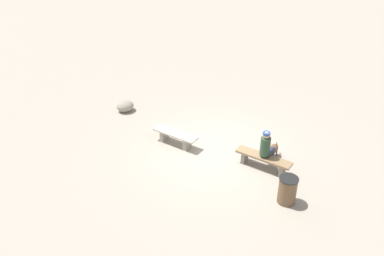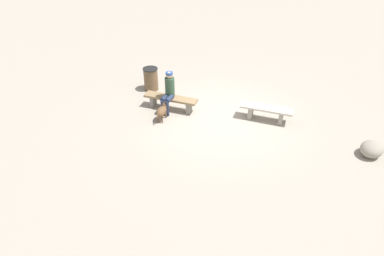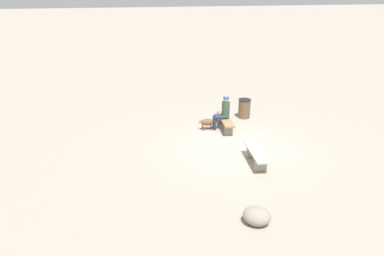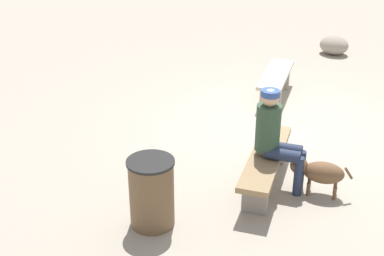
{
  "view_description": "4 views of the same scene",
  "coord_description": "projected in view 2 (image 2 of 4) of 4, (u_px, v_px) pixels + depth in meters",
  "views": [
    {
      "loc": [
        3.93,
        -10.65,
        7.79
      ],
      "look_at": [
        -0.86,
        0.14,
        0.6
      ],
      "focal_mm": 39.6,
      "sensor_mm": 36.0,
      "label": 1
    },
    {
      "loc": [
        -0.64,
        8.73,
        5.5
      ],
      "look_at": [
        0.7,
        1.31,
        0.4
      ],
      "focal_mm": 30.8,
      "sensor_mm": 36.0,
      "label": 2
    },
    {
      "loc": [
        -10.14,
        4.42,
        5.05
      ],
      "look_at": [
        -0.03,
        1.58,
        0.88
      ],
      "focal_mm": 32.68,
      "sensor_mm": 36.0,
      "label": 3
    },
    {
      "loc": [
        7.33,
        -0.33,
        3.49
      ],
      "look_at": [
        1.28,
        -1.23,
        0.54
      ],
      "focal_mm": 48.04,
      "sensor_mm": 36.0,
      "label": 4
    }
  ],
  "objects": [
    {
      "name": "bench_right",
      "position": [
        171.0,
        100.0,
        10.55
      ],
      "size": [
        1.78,
        0.65,
        0.44
      ],
      "rotation": [
        0.0,
        0.0,
        -0.16
      ],
      "color": "gray",
      "rests_on": "ground"
    },
    {
      "name": "ground",
      "position": [
        221.0,
        118.0,
        10.31
      ],
      "size": [
        210.0,
        210.0,
        0.06
      ],
      "primitive_type": "cube",
      "color": "#9E9384"
    },
    {
      "name": "seated_person",
      "position": [
        169.0,
        90.0,
        10.25
      ],
      "size": [
        0.39,
        0.64,
        1.31
      ],
      "rotation": [
        0.0,
        0.0,
        -0.18
      ],
      "color": "#2D4733",
      "rests_on": "ground"
    },
    {
      "name": "dog",
      "position": [
        162.0,
        110.0,
        10.06
      ],
      "size": [
        0.34,
        0.75,
        0.47
      ],
      "rotation": [
        0.0,
        0.0,
        4.57
      ],
      "color": "brown",
      "rests_on": "ground"
    },
    {
      "name": "boulder",
      "position": [
        372.0,
        149.0,
        8.63
      ],
      "size": [
        0.84,
        0.85,
        0.41
      ],
      "primitive_type": "ellipsoid",
      "rotation": [
        0.0,
        0.0,
        4.05
      ],
      "color": "gray",
      "rests_on": "ground"
    },
    {
      "name": "bench_left",
      "position": [
        266.0,
        111.0,
        10.02
      ],
      "size": [
        1.61,
        0.66,
        0.45
      ],
      "rotation": [
        0.0,
        0.0,
        -0.16
      ],
      "color": "gray",
      "rests_on": "ground"
    },
    {
      "name": "trash_bin",
      "position": [
        151.0,
        79.0,
        11.66
      ],
      "size": [
        0.53,
        0.53,
        0.81
      ],
      "color": "brown",
      "rests_on": "ground"
    }
  ]
}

